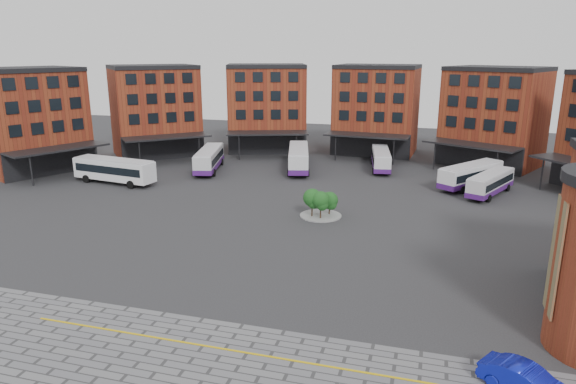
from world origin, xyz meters
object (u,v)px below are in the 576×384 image
(bus_a, at_px, (114,169))
(bus_b, at_px, (209,159))
(bus_f, at_px, (491,183))
(bus_d, at_px, (381,159))
(blue_car, at_px, (527,381))
(tree_island, at_px, (321,202))
(bus_c, at_px, (298,158))
(bus_e, at_px, (471,175))

(bus_a, xyz_separation_m, bus_b, (8.84, 10.26, -0.23))
(bus_a, distance_m, bus_f, 47.48)
(bus_b, relative_size, bus_d, 1.10)
(bus_f, height_order, blue_car, bus_f)
(tree_island, height_order, bus_d, tree_island)
(bus_f, xyz_separation_m, blue_car, (-1.54, -39.23, -0.71))
(bus_c, xyz_separation_m, bus_d, (11.46, 3.81, -0.26))
(bus_d, xyz_separation_m, blue_car, (12.65, -49.46, -0.78))
(bus_f, bearing_deg, blue_car, -66.93)
(bus_a, height_order, bus_f, bus_a)
(tree_island, height_order, bus_c, bus_c)
(bus_b, bearing_deg, tree_island, -53.78)
(bus_d, height_order, bus_e, bus_e)
(bus_a, distance_m, blue_car, 55.24)
(bus_a, xyz_separation_m, bus_c, (21.20, 14.08, -0.12))
(tree_island, xyz_separation_m, bus_b, (-20.19, 16.63, 0.01))
(bus_c, xyz_separation_m, bus_e, (23.56, -3.37, -0.18))
(tree_island, xyz_separation_m, bus_e, (15.73, 17.08, -0.06))
(bus_a, height_order, blue_car, bus_a)
(bus_b, distance_m, bus_e, 35.93)
(bus_d, height_order, bus_f, bus_d)
(bus_c, distance_m, bus_f, 26.44)
(tree_island, distance_m, bus_e, 23.22)
(tree_island, bearing_deg, bus_b, 140.53)
(bus_b, height_order, bus_e, bus_b)
(bus_d, xyz_separation_m, bus_f, (14.19, -10.23, -0.07))
(tree_island, relative_size, bus_c, 0.36)
(bus_f, bearing_deg, bus_c, -168.73)
(bus_e, bearing_deg, bus_f, -19.65)
(bus_c, bearing_deg, bus_e, -22.77)
(bus_e, distance_m, blue_car, 42.30)
(bus_b, height_order, blue_car, bus_b)
(bus_c, xyz_separation_m, bus_f, (25.65, -6.42, -0.33))
(bus_b, height_order, bus_c, bus_c)
(bus_c, bearing_deg, blue_car, -76.80)
(tree_island, relative_size, bus_f, 0.45)
(bus_c, relative_size, bus_f, 1.25)
(bus_c, height_order, bus_f, bus_c)
(bus_b, xyz_separation_m, bus_e, (35.92, 0.45, -0.07))
(bus_a, distance_m, bus_c, 25.45)
(bus_e, bearing_deg, bus_a, -130.58)
(tree_island, relative_size, bus_e, 0.43)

